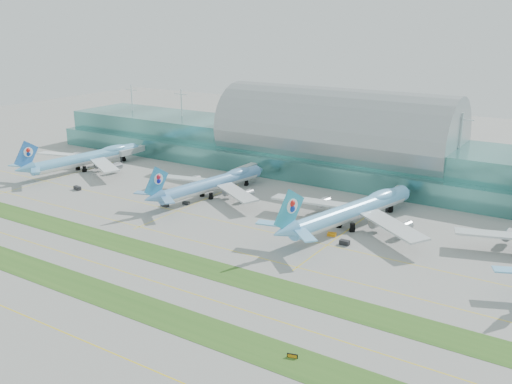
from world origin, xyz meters
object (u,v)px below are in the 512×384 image
Objects in this scene: terminal at (335,146)px; airliner_c at (354,209)px; airliner_b at (213,183)px; airliner_a at (87,157)px; taxiway_sign_east at (292,356)px.

terminal reaches higher than airliner_c.
airliner_b is 68.11m from airliner_c.
airliner_a reaches higher than airliner_b.
taxiway_sign_east is (23.16, -88.98, -6.26)m from airliner_c.
terminal is at bearing 134.89° from airliner_c.
terminal reaches higher than airliner_a.
airliner_c is at bearing -59.54° from terminal.
airliner_c is at bearing 7.00° from airliner_b.
taxiway_sign_east is (62.38, -155.67, -13.68)m from terminal.
airliner_c reaches higher than taxiway_sign_east.
terminal reaches higher than airliner_b.
taxiway_sign_east is at bearing -35.88° from airliner_b.
taxiway_sign_east is at bearing -21.12° from airliner_a.
terminal is 4.30× the size of airliner_c.
terminal is 127.88m from airliner_a.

